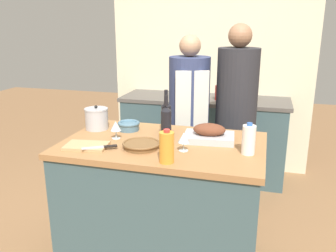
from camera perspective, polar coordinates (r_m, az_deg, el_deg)
kitchen_island at (r=2.62m, az=-0.77°, el=-12.35°), size 1.37×0.86×0.94m
back_counter at (r=4.12m, az=5.71°, el=-1.70°), size 1.86×0.60×0.92m
back_wall at (r=4.29m, az=6.85°, el=10.15°), size 2.36×0.10×2.55m
roasting_pan at (r=2.47m, az=6.62°, el=-1.31°), size 0.36×0.27×0.12m
wicker_basket at (r=2.33m, az=-4.30°, el=-3.02°), size 0.25×0.25×0.04m
cutting_board at (r=2.40m, az=-12.95°, el=-3.11°), size 0.30×0.22×0.02m
stock_pot at (r=2.77m, az=-11.38°, el=1.17°), size 0.18×0.18×0.19m
mixing_bowl at (r=2.71m, az=-6.30°, el=0.09°), size 0.17×0.17×0.07m
juice_jug at (r=2.06m, az=-0.21°, el=-3.41°), size 0.09×0.09×0.20m
milk_jug at (r=2.25m, az=12.82°, el=-2.15°), size 0.08×0.08×0.20m
wine_bottle_green at (r=2.54m, az=-0.31°, el=0.94°), size 0.08×0.08×0.30m
wine_bottle_dark at (r=2.63m, az=-0.31°, el=1.70°), size 0.07×0.07×0.32m
wine_glass_left at (r=2.51m, az=-8.39°, el=-0.08°), size 0.07×0.07×0.13m
wine_glass_right at (r=2.25m, az=2.54°, el=-1.95°), size 0.07×0.07×0.12m
knife_chef at (r=2.32m, az=-10.72°, el=-3.33°), size 0.21×0.14×0.01m
condiment_bottle_tall at (r=4.00m, az=13.87°, el=5.21°), size 0.05×0.05×0.16m
condiment_bottle_short at (r=3.88m, az=7.97°, el=5.33°), size 0.06×0.06×0.18m
person_cook_aproned at (r=3.26m, az=3.38°, el=1.49°), size 0.38×0.40×1.63m
person_cook_guest at (r=3.19m, az=10.83°, el=1.97°), size 0.36×0.36×1.72m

